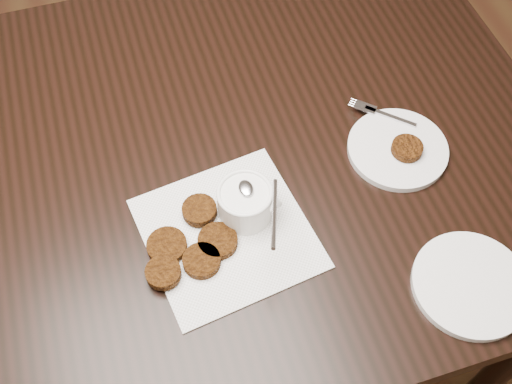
# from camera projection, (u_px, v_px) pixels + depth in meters

# --- Properties ---
(floor) EXTENTS (4.00, 4.00, 0.00)m
(floor) POSITION_uv_depth(u_px,v_px,m) (188.00, 373.00, 1.68)
(floor) COLOR #56371D
(floor) RESTS_ON ground
(table) EXTENTS (1.54, 0.99, 0.75)m
(table) POSITION_uv_depth(u_px,v_px,m) (168.00, 264.00, 1.44)
(table) COLOR black
(table) RESTS_ON floor
(napkin) EXTENTS (0.30, 0.30, 0.00)m
(napkin) POSITION_uv_depth(u_px,v_px,m) (227.00, 233.00, 1.05)
(napkin) COLOR white
(napkin) RESTS_ON table
(sauce_ramekin) EXTENTS (0.16, 0.16, 0.13)m
(sauce_ramekin) POSITION_uv_depth(u_px,v_px,m) (245.00, 192.00, 1.02)
(sauce_ramekin) COLOR white
(sauce_ramekin) RESTS_ON napkin
(patty_cluster) EXTENTS (0.24, 0.24, 0.02)m
(patty_cluster) POSITION_uv_depth(u_px,v_px,m) (194.00, 248.00, 1.02)
(patty_cluster) COLOR #64340D
(patty_cluster) RESTS_ON napkin
(plate_with_patty) EXTENTS (0.26, 0.26, 0.03)m
(plate_with_patty) POSITION_uv_depth(u_px,v_px,m) (398.00, 147.00, 1.13)
(plate_with_patty) COLOR white
(plate_with_patty) RESTS_ON table
(plate_empty) EXTENTS (0.20, 0.20, 0.01)m
(plate_empty) POSITION_uv_depth(u_px,v_px,m) (471.00, 285.00, 0.99)
(plate_empty) COLOR white
(plate_empty) RESTS_ON table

